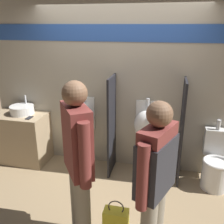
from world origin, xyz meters
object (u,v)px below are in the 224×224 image
object	(u,v)px
urinal_near_counter	(82,119)
urinal_far	(146,124)
person_in_vest	(155,177)
person_with_lanyard	(78,161)
sink_basin	(22,110)
toilet	(215,165)
cell_phone	(29,118)

from	to	relation	value
urinal_near_counter	urinal_far	xyz separation A→B (m)	(1.02, 0.00, 0.00)
urinal_near_counter	person_in_vest	bearing A→B (deg)	-52.35
urinal_near_counter	urinal_far	size ratio (longest dim) A/B	1.00
urinal_near_counter	person_with_lanyard	world-z (taller)	person_with_lanyard
sink_basin	toilet	bearing A→B (deg)	-1.59
cell_phone	urinal_far	world-z (taller)	urinal_far
cell_phone	person_in_vest	size ratio (longest dim) A/B	0.08
urinal_far	person_with_lanyard	size ratio (longest dim) A/B	0.67
toilet	person_in_vest	size ratio (longest dim) A/B	0.57
toilet	person_in_vest	distance (m)	1.77
urinal_far	toilet	xyz separation A→B (m)	(1.02, -0.17, -0.47)
urinal_near_counter	urinal_far	distance (m)	1.02
cell_phone	urinal_near_counter	bearing A→B (deg)	17.49
cell_phone	urinal_far	distance (m)	1.83
cell_phone	toilet	distance (m)	2.88
sink_basin	cell_phone	xyz separation A→B (m)	(0.22, -0.16, -0.06)
toilet	cell_phone	bearing A→B (deg)	-178.48
sink_basin	person_in_vest	world-z (taller)	person_in_vest
person_with_lanyard	cell_phone	bearing A→B (deg)	10.37
cell_phone	person_in_vest	world-z (taller)	person_in_vest
toilet	person_with_lanyard	distance (m)	2.16
sink_basin	person_in_vest	size ratio (longest dim) A/B	0.23
cell_phone	urinal_far	size ratio (longest dim) A/B	0.12
urinal_far	person_in_vest	size ratio (longest dim) A/B	0.71
toilet	person_with_lanyard	size ratio (longest dim) A/B	0.54
toilet	person_in_vest	world-z (taller)	person_in_vest
urinal_far	person_in_vest	distance (m)	1.65
sink_basin	urinal_near_counter	xyz separation A→B (m)	(1.01, 0.09, -0.11)
person_in_vest	toilet	bearing A→B (deg)	-6.41
urinal_near_counter	toilet	size ratio (longest dim) A/B	1.25
person_with_lanyard	urinal_near_counter	bearing A→B (deg)	-16.68
toilet	sink_basin	bearing A→B (deg)	178.41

